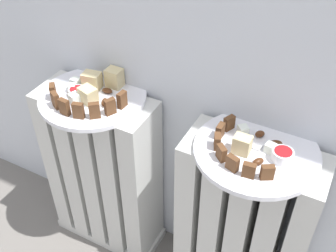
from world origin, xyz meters
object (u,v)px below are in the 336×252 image
(plate_left, at_px, (93,97))
(plate_right, at_px, (256,151))
(jam_bowl_left, at_px, (77,92))
(fork, at_px, (254,154))
(radiator_right, at_px, (241,231))
(jam_bowl_right, at_px, (282,155))
(radiator_left, at_px, (104,174))

(plate_left, relative_size, plate_right, 1.00)
(plate_left, distance_m, jam_bowl_left, 0.04)
(fork, bearing_deg, plate_left, 177.37)
(radiator_right, bearing_deg, plate_left, 180.00)
(jam_bowl_left, xyz_separation_m, fork, (0.48, -0.00, -0.01))
(jam_bowl_right, height_order, fork, jam_bowl_right)
(jam_bowl_left, bearing_deg, radiator_right, 2.36)
(plate_left, bearing_deg, jam_bowl_left, -149.10)
(jam_bowl_left, distance_m, fork, 0.48)
(plate_right, xyz_separation_m, jam_bowl_left, (-0.48, -0.02, 0.02))
(jam_bowl_right, distance_m, fork, 0.06)
(radiator_left, distance_m, jam_bowl_right, 0.60)
(plate_left, relative_size, jam_bowl_right, 6.02)
(jam_bowl_right, bearing_deg, fork, -167.50)
(jam_bowl_left, bearing_deg, plate_left, 30.90)
(plate_right, distance_m, jam_bowl_left, 0.48)
(jam_bowl_left, relative_size, fork, 0.50)
(plate_left, bearing_deg, fork, -2.63)
(radiator_right, height_order, fork, fork)
(radiator_left, bearing_deg, radiator_right, 0.00)
(plate_left, height_order, fork, fork)
(jam_bowl_left, height_order, fork, jam_bowl_left)
(radiator_left, bearing_deg, plate_left, 180.00)
(radiator_left, xyz_separation_m, radiator_right, (0.45, 0.00, 0.00))
(fork, bearing_deg, plate_right, 91.54)
(radiator_left, height_order, plate_right, plate_right)
(plate_right, bearing_deg, radiator_right, 180.00)
(fork, bearing_deg, radiator_left, 177.37)
(radiator_right, distance_m, plate_right, 0.30)
(plate_left, bearing_deg, jam_bowl_right, -0.89)
(radiator_left, relative_size, jam_bowl_left, 12.73)
(radiator_left, relative_size, jam_bowl_right, 12.09)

